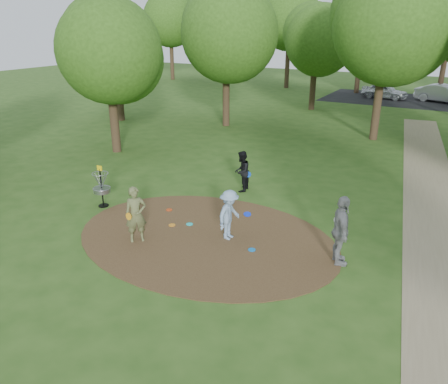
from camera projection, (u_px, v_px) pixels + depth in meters
The scene contains 16 objects.
ground at pixel (205, 237), 13.52m from camera, with size 100.00×100.00×0.00m, color #2D5119.
dirt_clearing at pixel (205, 237), 13.51m from camera, with size 8.40×8.40×0.02m, color #47301C.
footpath at pixel (441, 261), 12.19m from camera, with size 2.00×40.00×0.01m, color #8C7A5B.
parking_lot at pixel (410, 100), 37.00m from camera, with size 14.00×8.00×0.01m, color black.
player_observer_with_disc at pixel (136, 215), 12.99m from camera, with size 0.74×0.75×1.74m.
player_throwing_with_disc at pixel (229, 215), 13.17m from camera, with size 1.04×1.04×1.58m.
player_walking_with_disc at pixel (242, 171), 16.95m from camera, with size 0.75×0.87×1.61m.
player_waiting_with_disc at pixel (341, 231), 11.71m from camera, with size 0.95×1.26×1.99m.
disc_ground_cyan at pixel (190, 224), 14.33m from camera, with size 0.22×0.22×0.02m, color #1AD2D3.
disc_ground_blue at pixel (252, 250), 12.72m from camera, with size 0.22×0.22×0.02m, color blue.
disc_ground_red at pixel (169, 210), 15.42m from camera, with size 0.22×0.22×0.02m, color red.
car_left at pixel (384, 91), 37.61m from camera, with size 1.53×3.79×1.29m, color #B2B6BB.
car_right at pixel (444, 94), 35.77m from camera, with size 1.53×4.39×1.45m, color #AEAFB6.
disc_ground_orange at pixel (172, 225), 14.27m from camera, with size 0.22×0.22×0.02m, color orange.
disc_golf_basket at pixel (101, 183), 15.49m from camera, with size 0.63×0.63×1.54m.
tree_ring at pixel (352, 49), 17.82m from camera, with size 37.05×45.39×8.98m.
Camera 1 is at (6.40, -10.26, 6.23)m, focal length 35.00 mm.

